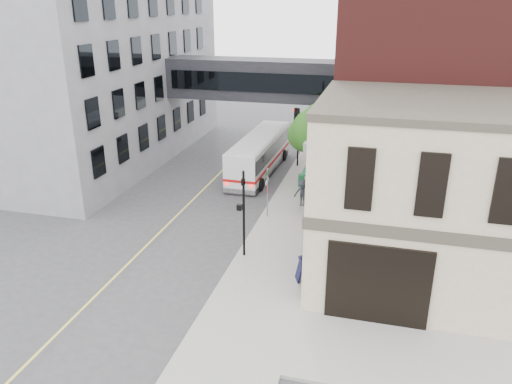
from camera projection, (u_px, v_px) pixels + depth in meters
The scene contains 17 objects.
ground at pixel (224, 276), 23.63m from camera, with size 120.00×120.00×0.00m, color #38383A.
sidewalk_main at pixel (312, 181), 35.75m from camera, with size 4.00×60.00×0.15m, color gray.
corner_building at pixel (432, 197), 21.78m from camera, with size 10.19×8.12×8.45m.
brick_building at pixel (441, 86), 32.24m from camera, with size 13.76×18.00×14.00m.
opposite_building at pixel (82, 70), 39.55m from camera, with size 14.00×24.00×14.00m, color slate.
skyway_bridge at pixel (258, 79), 38.21m from camera, with size 14.00×3.18×3.00m.
traffic_signal_near at pixel (243, 203), 24.27m from camera, with size 0.44×0.22×4.60m.
traffic_signal_far at pixel (297, 125), 37.68m from camera, with size 0.53×0.28×4.50m.
street_sign_pole at pixel (267, 188), 29.15m from camera, with size 0.08×0.75×3.00m.
street_tree at pixel (315, 132), 33.61m from camera, with size 3.80×3.20×5.60m.
lane_marking at pixel (200, 192), 33.83m from camera, with size 0.12×40.00×0.01m, color #D8CC4C.
bus at pixel (260, 153), 37.21m from camera, with size 2.64×10.27×2.75m.
pedestrian_a at pixel (314, 175), 34.16m from camera, with size 0.60×0.40×1.66m, color white.
pedestrian_b at pixel (306, 176), 34.30m from camera, with size 0.73×0.57×1.50m, color pink.
pedestrian_c at pixel (303, 193), 30.99m from camera, with size 1.10×0.63×1.70m, color #21232A.
newspaper_box at pixel (301, 180), 34.38m from camera, with size 0.42×0.37×0.84m, color #12532B.
sandwich_board at pixel (301, 270), 22.80m from camera, with size 0.41×0.63×1.13m, color black.
Camera 1 is at (6.69, -19.52, 12.29)m, focal length 35.00 mm.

